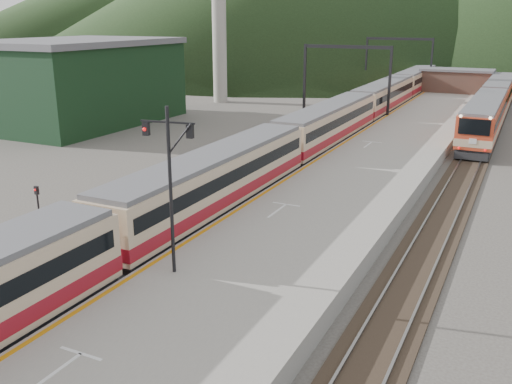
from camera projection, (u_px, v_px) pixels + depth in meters
The scene contains 13 objects.
track_main at pixel (322, 151), 47.36m from camera, with size 2.60×200.00×0.23m.
track_far at pixel (268, 146), 49.44m from camera, with size 2.60×200.00×0.23m.
track_second at pixel (468, 167), 42.58m from camera, with size 2.60×200.00×0.23m.
platform at pixel (384, 159), 43.18m from camera, with size 8.00×100.00×1.00m, color gray.
gantry_near at pixel (346, 68), 59.83m from camera, with size 9.55×0.25×8.00m.
gantry_far at pixel (399, 55), 81.34m from camera, with size 9.55×0.25×8.00m.
warehouse at pixel (76, 81), 59.48m from camera, with size 14.50×20.50×8.60m.
station_shed at pixel (456, 80), 76.99m from camera, with size 9.40×4.40×3.10m.
main_train at pixel (328, 127), 47.95m from camera, with size 2.79×95.67×3.40m.
second_train at pixel (492, 105), 59.57m from camera, with size 2.79×37.97×3.40m.
signal_mast at pixel (170, 174), 21.65m from camera, with size 2.19×0.47×6.65m.
short_signal_b at pixel (183, 176), 34.81m from camera, with size 0.23×0.17×2.27m.
short_signal_c at pixel (38, 201), 30.12m from camera, with size 0.24×0.18×2.27m.
Camera 1 is at (15.15, -4.05, 10.78)m, focal length 40.00 mm.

